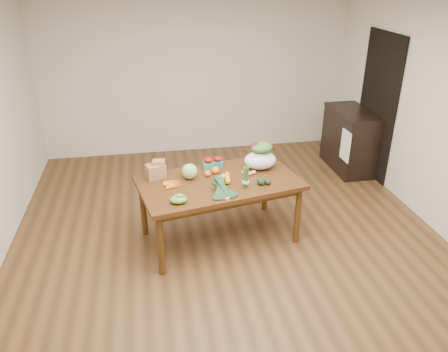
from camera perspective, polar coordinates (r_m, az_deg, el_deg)
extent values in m
plane|color=brown|center=(5.06, 0.96, -9.22)|extent=(6.00, 6.00, 0.00)
cube|color=silver|center=(7.28, -3.70, 13.44)|extent=(5.00, 0.02, 2.70)
cube|color=#44270F|center=(5.02, -0.62, -4.44)|extent=(1.91, 1.30, 0.75)
cube|color=black|center=(6.81, 19.38, 8.57)|extent=(0.02, 1.00, 2.10)
cube|color=black|center=(7.04, 16.08, 4.55)|extent=(0.52, 1.02, 0.94)
cube|color=white|center=(6.57, 15.58, 3.83)|extent=(0.02, 0.28, 0.45)
sphere|color=#ADCD76|center=(4.87, -4.51, 0.61)|extent=(0.17, 0.17, 0.17)
sphere|color=#FE610F|center=(4.93, -2.15, 0.33)|extent=(0.07, 0.07, 0.07)
sphere|color=orange|center=(4.99, -1.14, 0.77)|extent=(0.09, 0.09, 0.09)
sphere|color=orange|center=(4.90, 0.41, 0.17)|extent=(0.07, 0.07, 0.07)
ellipsoid|color=#75B53D|center=(4.40, -5.96, -3.07)|extent=(0.17, 0.13, 0.08)
ellipsoid|color=tan|center=(4.99, 2.75, 0.50)|extent=(0.05, 0.05, 0.04)
ellipsoid|color=#DDD080|center=(4.96, 3.37, 0.30)|extent=(0.05, 0.05, 0.04)
ellipsoid|color=#CCBF75|center=(4.99, 3.89, 0.48)|extent=(0.06, 0.05, 0.05)
ellipsoid|color=tan|center=(4.98, 2.60, 0.48)|extent=(0.06, 0.05, 0.05)
ellipsoid|color=tan|center=(4.99, 3.73, 0.44)|extent=(0.05, 0.04, 0.04)
ellipsoid|color=black|center=(4.76, 4.80, -0.70)|extent=(0.10, 0.13, 0.07)
ellipsoid|color=black|center=(4.77, 5.67, -0.69)|extent=(0.09, 0.11, 0.07)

